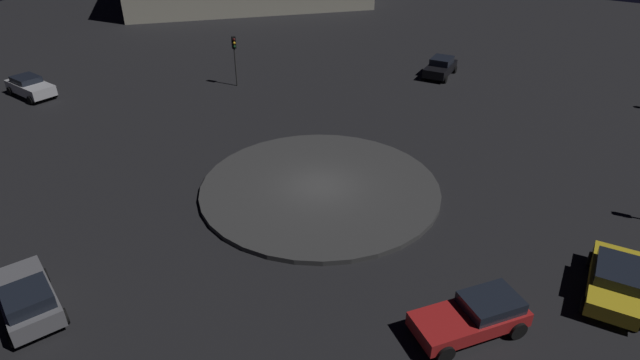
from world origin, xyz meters
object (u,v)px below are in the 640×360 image
at_px(car_yellow, 616,280).
at_px(car_silver, 30,86).
at_px(car_black, 440,67).
at_px(car_red, 474,316).
at_px(car_grey, 27,298).
at_px(traffic_light_southeast, 235,51).

relative_size(car_yellow, car_silver, 1.02).
height_order(car_black, car_red, car_black).
bearing_deg(car_red, car_grey, -23.85).
relative_size(car_red, traffic_light_southeast, 1.14).
relative_size(car_black, car_red, 0.91).
bearing_deg(car_grey, traffic_light_southeast, -47.51).
bearing_deg(car_grey, car_red, -130.33).
height_order(car_red, car_silver, car_silver).
height_order(car_grey, traffic_light_southeast, traffic_light_southeast).
bearing_deg(car_silver, car_black, 45.66).
height_order(car_black, car_silver, car_black).
relative_size(car_grey, car_black, 1.09).
height_order(car_yellow, car_red, car_yellow).
height_order(car_yellow, car_grey, car_grey).
bearing_deg(car_grey, car_yellow, -124.68).
bearing_deg(traffic_light_southeast, car_red, 2.71).
height_order(car_yellow, car_silver, car_silver).
bearing_deg(car_grey, car_silver, -12.22).
bearing_deg(car_black, car_yellow, 31.85).
relative_size(car_yellow, traffic_light_southeast, 1.15).
xyz_separation_m(car_grey, car_black, (-2.85, -34.10, -0.02)).
bearing_deg(car_black, car_silver, -53.61).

